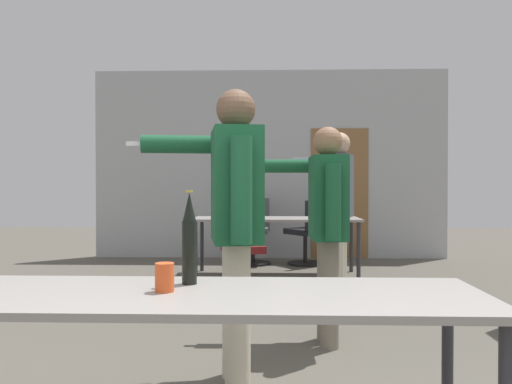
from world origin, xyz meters
The scene contains 11 objects.
back_wall centered at (0.03, 6.45, 1.48)m, with size 5.58×0.12×2.98m.
conference_table_near centered at (-0.27, 0.44, 0.67)m, with size 2.28×0.67×0.74m.
conference_table_far centered at (0.09, 4.89, 0.67)m, with size 2.12×0.68×0.74m.
person_center_tall centered at (0.42, 2.13, 0.95)m, with size 0.74×0.64×1.58m.
person_near_casual centered at (-0.19, 1.39, 1.02)m, with size 0.87×0.70×1.71m.
person_far_watching centered at (0.72, 3.71, 1.03)m, with size 0.74×0.80×1.71m.
office_chair_side_rolled centered at (-0.24, 5.85, 0.46)m, with size 0.52×0.57×0.96m.
office_chair_near_pushed centered at (-0.31, 4.19, 0.42)m, with size 0.55×0.60×0.90m.
office_chair_mid_tucked centered at (0.57, 5.71, 0.45)m, with size 0.67×0.69×0.94m.
beer_bottle centered at (-0.32, 0.61, 0.92)m, with size 0.06×0.06×0.40m.
drink_cup centered at (-0.39, 0.45, 0.79)m, with size 0.08×0.08×0.11m.
Camera 1 is at (0.03, -1.50, 1.16)m, focal length 35.00 mm.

